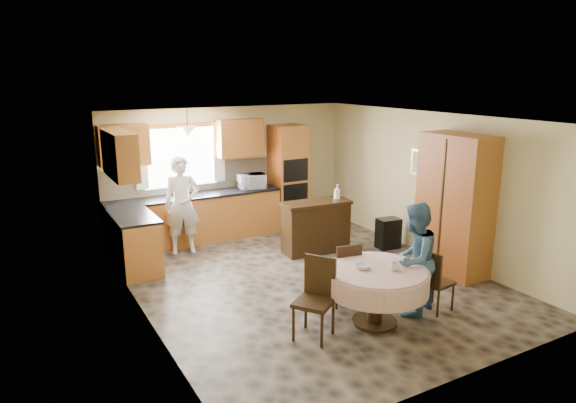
{
  "coord_description": "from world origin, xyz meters",
  "views": [
    {
      "loc": [
        -3.92,
        -6.29,
        3.13
      ],
      "look_at": [
        -0.2,
        0.3,
        1.23
      ],
      "focal_mm": 32.0,
      "sensor_mm": 36.0,
      "label": 1
    }
  ],
  "objects_px": {
    "oven_tower": "(288,177)",
    "cupboard": "(455,205)",
    "dining_table": "(376,281)",
    "person_sink": "(182,205)",
    "chair_right": "(434,278)",
    "chair_back": "(345,271)",
    "chair_left": "(316,293)",
    "sideboard": "(316,228)",
    "person_dining": "(414,259)"
  },
  "relations": [
    {
      "from": "oven_tower",
      "to": "chair_back",
      "type": "height_order",
      "value": "oven_tower"
    },
    {
      "from": "chair_back",
      "to": "person_dining",
      "type": "relative_size",
      "value": 0.59
    },
    {
      "from": "dining_table",
      "to": "chair_left",
      "type": "xyz_separation_m",
      "value": [
        -0.82,
        0.12,
        -0.04
      ]
    },
    {
      "from": "dining_table",
      "to": "chair_right",
      "type": "xyz_separation_m",
      "value": [
        0.89,
        -0.11,
        -0.11
      ]
    },
    {
      "from": "chair_left",
      "to": "sideboard",
      "type": "bearing_deg",
      "value": 112.82
    },
    {
      "from": "chair_back",
      "to": "person_dining",
      "type": "xyz_separation_m",
      "value": [
        0.63,
        -0.64,
        0.26
      ]
    },
    {
      "from": "chair_right",
      "to": "person_sink",
      "type": "distance_m",
      "value": 4.5
    },
    {
      "from": "oven_tower",
      "to": "chair_back",
      "type": "distance_m",
      "value": 3.86
    },
    {
      "from": "person_sink",
      "to": "chair_left",
      "type": "bearing_deg",
      "value": -72.04
    },
    {
      "from": "sideboard",
      "to": "chair_left",
      "type": "bearing_deg",
      "value": -117.84
    },
    {
      "from": "chair_right",
      "to": "person_sink",
      "type": "height_order",
      "value": "person_sink"
    },
    {
      "from": "chair_back",
      "to": "chair_right",
      "type": "height_order",
      "value": "chair_back"
    },
    {
      "from": "dining_table",
      "to": "person_sink",
      "type": "height_order",
      "value": "person_sink"
    },
    {
      "from": "sideboard",
      "to": "dining_table",
      "type": "height_order",
      "value": "sideboard"
    },
    {
      "from": "dining_table",
      "to": "chair_left",
      "type": "height_order",
      "value": "chair_left"
    },
    {
      "from": "chair_right",
      "to": "person_sink",
      "type": "relative_size",
      "value": 0.5
    },
    {
      "from": "chair_left",
      "to": "chair_back",
      "type": "relative_size",
      "value": 1.1
    },
    {
      "from": "person_sink",
      "to": "person_dining",
      "type": "height_order",
      "value": "person_sink"
    },
    {
      "from": "oven_tower",
      "to": "cupboard",
      "type": "distance_m",
      "value": 3.62
    },
    {
      "from": "sideboard",
      "to": "chair_left",
      "type": "distance_m",
      "value": 3.03
    },
    {
      "from": "oven_tower",
      "to": "sideboard",
      "type": "relative_size",
      "value": 1.73
    },
    {
      "from": "cupboard",
      "to": "chair_left",
      "type": "xyz_separation_m",
      "value": [
        -3.02,
        -0.7,
        -0.57
      ]
    },
    {
      "from": "chair_right",
      "to": "person_dining",
      "type": "distance_m",
      "value": 0.41
    },
    {
      "from": "dining_table",
      "to": "person_sink",
      "type": "bearing_deg",
      "value": 108.28
    },
    {
      "from": "chair_right",
      "to": "chair_back",
      "type": "bearing_deg",
      "value": 42.58
    },
    {
      "from": "chair_back",
      "to": "person_sink",
      "type": "xyz_separation_m",
      "value": [
        -1.24,
        3.19,
        0.37
      ]
    },
    {
      "from": "chair_back",
      "to": "person_dining",
      "type": "height_order",
      "value": "person_dining"
    },
    {
      "from": "cupboard",
      "to": "person_sink",
      "type": "xyz_separation_m",
      "value": [
        -3.47,
        3.01,
        -0.25
      ]
    },
    {
      "from": "cupboard",
      "to": "chair_right",
      "type": "xyz_separation_m",
      "value": [
        -1.32,
        -0.93,
        -0.64
      ]
    },
    {
      "from": "chair_right",
      "to": "dining_table",
      "type": "bearing_deg",
      "value": 74.79
    },
    {
      "from": "chair_back",
      "to": "cupboard",
      "type": "bearing_deg",
      "value": -165.57
    },
    {
      "from": "cupboard",
      "to": "chair_right",
      "type": "relative_size",
      "value": 2.59
    },
    {
      "from": "oven_tower",
      "to": "cupboard",
      "type": "relative_size",
      "value": 0.95
    },
    {
      "from": "dining_table",
      "to": "chair_back",
      "type": "distance_m",
      "value": 0.64
    },
    {
      "from": "chair_back",
      "to": "sideboard",
      "type": "bearing_deg",
      "value": -102.16
    },
    {
      "from": "sideboard",
      "to": "cupboard",
      "type": "height_order",
      "value": "cupboard"
    },
    {
      "from": "oven_tower",
      "to": "sideboard",
      "type": "bearing_deg",
      "value": -101.91
    },
    {
      "from": "oven_tower",
      "to": "chair_left",
      "type": "bearing_deg",
      "value": -115.17
    },
    {
      "from": "oven_tower",
      "to": "chair_right",
      "type": "relative_size",
      "value": 2.46
    },
    {
      "from": "dining_table",
      "to": "chair_right",
      "type": "bearing_deg",
      "value": -7.1
    },
    {
      "from": "chair_left",
      "to": "person_dining",
      "type": "distance_m",
      "value": 1.45
    },
    {
      "from": "dining_table",
      "to": "chair_back",
      "type": "relative_size",
      "value": 1.46
    },
    {
      "from": "dining_table",
      "to": "chair_left",
      "type": "bearing_deg",
      "value": 171.69
    },
    {
      "from": "person_sink",
      "to": "chair_right",
      "type": "bearing_deg",
      "value": -50.24
    },
    {
      "from": "person_sink",
      "to": "cupboard",
      "type": "bearing_deg",
      "value": -29.81
    },
    {
      "from": "cupboard",
      "to": "chair_left",
      "type": "distance_m",
      "value": 3.15
    },
    {
      "from": "sideboard",
      "to": "dining_table",
      "type": "bearing_deg",
      "value": -102.15
    },
    {
      "from": "oven_tower",
      "to": "cupboard",
      "type": "xyz_separation_m",
      "value": [
        1.07,
        -3.46,
        0.05
      ]
    },
    {
      "from": "chair_left",
      "to": "chair_right",
      "type": "distance_m",
      "value": 1.72
    },
    {
      "from": "dining_table",
      "to": "chair_back",
      "type": "height_order",
      "value": "chair_back"
    }
  ]
}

